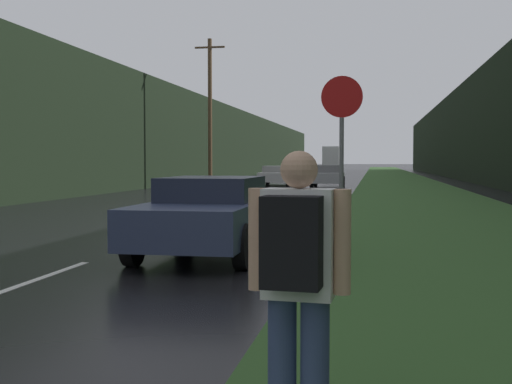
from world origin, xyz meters
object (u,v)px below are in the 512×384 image
car_passing_near (210,214)px  car_passing_far (328,176)px  delivery_truck (332,159)px  car_oncoming (277,175)px  hitchhiker_with_backpack (297,279)px  stop_sign (342,151)px

car_passing_near → car_passing_far: 28.75m
car_passing_near → delivery_truck: size_ratio=0.66×
car_oncoming → delivery_truck: bearing=90.0°
delivery_truck → car_passing_near: bearing=-87.7°
car_passing_near → hitchhiker_with_backpack: bearing=108.3°
car_passing_far → car_oncoming: bearing=-35.1°
delivery_truck → car_passing_far: bearing=-86.5°
delivery_truck → car_oncoming: bearing=-90.0°
stop_sign → delivery_truck: bearing=93.8°
car_passing_near → delivery_truck: 86.66m
car_passing_far → stop_sign: bearing=94.5°
car_passing_far → car_oncoming: car_passing_far is taller
car_passing_near → delivery_truck: bearing=-87.7°
hitchhiker_with_backpack → car_passing_near: bearing=112.8°
delivery_truck → hitchhiker_with_backpack: bearing=-86.4°
hitchhiker_with_backpack → car_passing_far: (-2.39, 35.98, -0.28)m
stop_sign → car_oncoming: size_ratio=0.63×
stop_sign → car_passing_far: 29.52m
car_passing_far → delivery_truck: size_ratio=0.63×
stop_sign → car_oncoming: stop_sign is taller
hitchhiker_with_backpack → car_passing_near: (-2.39, 7.24, -0.27)m
car_oncoming → car_passing_near: bearing=-83.6°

